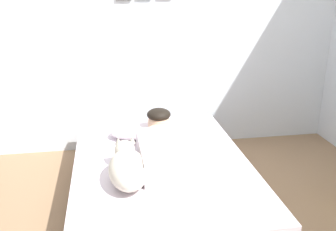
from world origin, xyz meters
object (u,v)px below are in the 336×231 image
pillow (141,131)px  bed (161,181)px  cell_phone (132,162)px  dog (128,167)px  coffee_cup (185,138)px  person_lying (166,144)px

pillow → bed: bearing=-77.1°
bed → cell_phone: (-0.22, 0.00, 0.19)m
dog → cell_phone: 0.29m
bed → pillow: 0.54m
bed → coffee_cup: bearing=50.2°
cell_phone → person_lying: bearing=10.1°
person_lying → coffee_cup: 0.33m
dog → coffee_cup: dog is taller
dog → pillow: bearing=78.1°
bed → person_lying: person_lying is taller
bed → coffee_cup: size_ratio=15.40×
dog → coffee_cup: bearing=47.7°
bed → pillow: (-0.11, 0.48, 0.24)m
coffee_cup → dog: bearing=-132.3°
dog → cell_phone: (0.05, 0.27, -0.10)m
pillow → dog: 0.76m
person_lying → coffee_cup: (0.21, 0.25, -0.07)m
bed → cell_phone: 0.29m
pillow → dog: dog is taller
pillow → coffee_cup: size_ratio=4.16×
pillow → dog: size_ratio=0.90×
bed → coffee_cup: coffee_cup is taller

